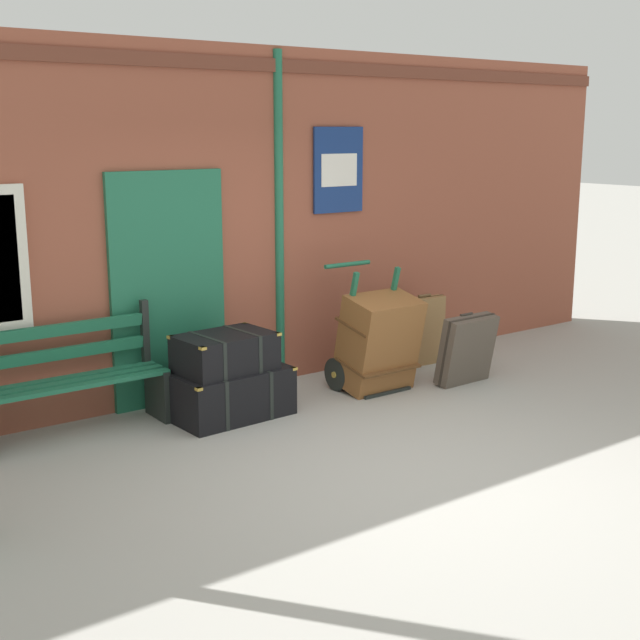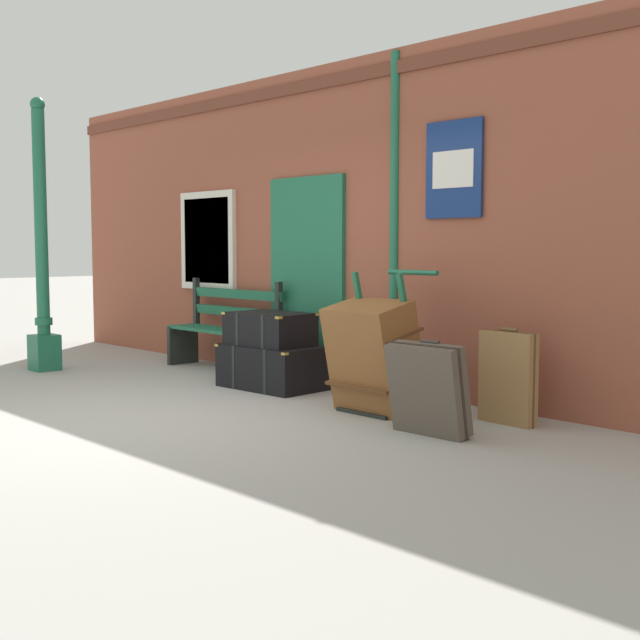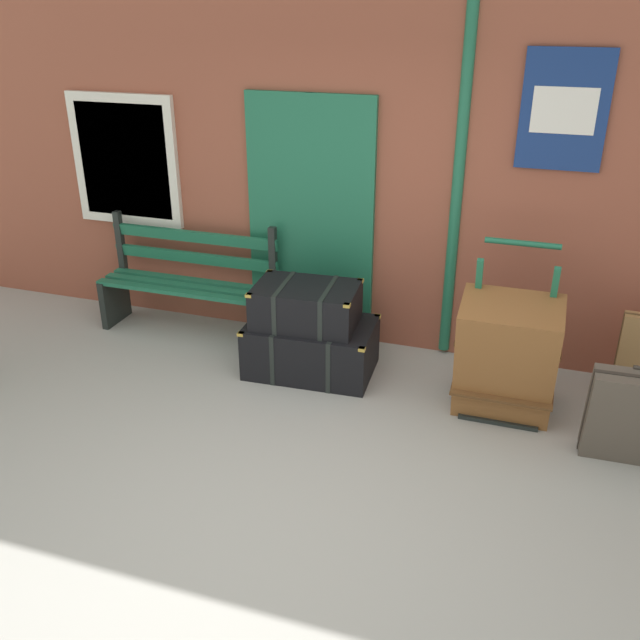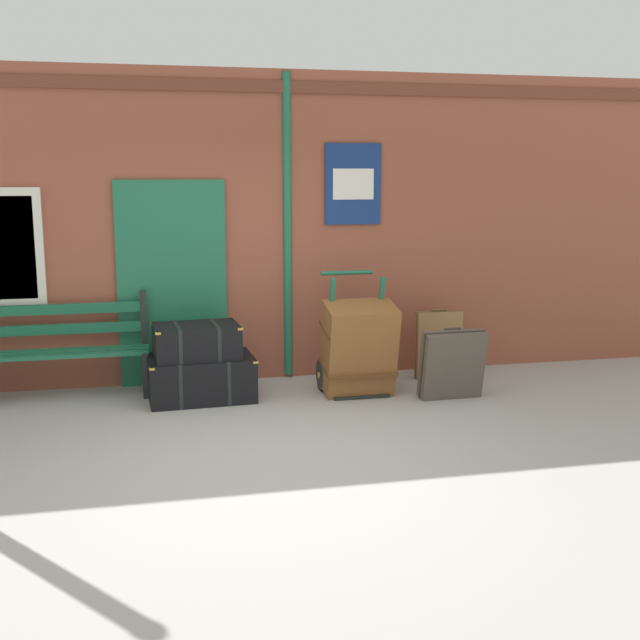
{
  "view_description": "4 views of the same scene",
  "coord_description": "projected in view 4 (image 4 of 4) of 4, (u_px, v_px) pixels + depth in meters",
  "views": [
    {
      "loc": [
        -3.95,
        -4.47,
        2.45
      ],
      "look_at": [
        0.52,
        1.63,
        0.77
      ],
      "focal_mm": 48.48,
      "sensor_mm": 36.0,
      "label": 1
    },
    {
      "loc": [
        5.93,
        -3.47,
        1.39
      ],
      "look_at": [
        0.18,
        1.91,
        0.69
      ],
      "focal_mm": 47.32,
      "sensor_mm": 36.0,
      "label": 2
    },
    {
      "loc": [
        1.28,
        -2.91,
        2.79
      ],
      "look_at": [
        -0.22,
        1.64,
        0.54
      ],
      "focal_mm": 38.87,
      "sensor_mm": 36.0,
      "label": 3
    },
    {
      "loc": [
        -0.83,
        -5.72,
        2.17
      ],
      "look_at": [
        0.86,
        1.88,
        0.72
      ],
      "focal_mm": 44.45,
      "sensor_mm": 36.0,
      "label": 4
    }
  ],
  "objects": [
    {
      "name": "platform_bench",
      "position": [
        65.0,
        352.0,
        7.71
      ],
      "size": [
        1.6,
        0.43,
        1.01
      ],
      "color": "#1E6647",
      "rests_on": "ground"
    },
    {
      "name": "porters_trolley",
      "position": [
        354.0,
        364.0,
        7.96
      ],
      "size": [
        0.71,
        0.67,
        1.18
      ],
      "color": "black",
      "rests_on": "ground"
    },
    {
      "name": "steamer_trunk_middle",
      "position": [
        196.0,
        341.0,
        7.58
      ],
      "size": [
        0.85,
        0.6,
        0.33
      ],
      "color": "black",
      "rests_on": "steamer_trunk_base"
    },
    {
      "name": "steamer_trunk_base",
      "position": [
        201.0,
        378.0,
        7.67
      ],
      "size": [
        1.04,
        0.7,
        0.43
      ],
      "color": "black",
      "rests_on": "ground"
    },
    {
      "name": "ground_plane",
      "position": [
        264.0,
        460.0,
        6.07
      ],
      "size": [
        60.0,
        60.0,
        0.0
      ],
      "primitive_type": "plane",
      "color": "#A3A099"
    },
    {
      "name": "brick_facade",
      "position": [
        223.0,
        228.0,
        8.26
      ],
      "size": [
        10.4,
        0.35,
        3.2
      ],
      "color": "brown",
      "rests_on": "ground"
    },
    {
      "name": "suitcase_umber",
      "position": [
        438.0,
        345.0,
        8.43
      ],
      "size": [
        0.5,
        0.15,
        0.76
      ],
      "color": "olive",
      "rests_on": "ground"
    },
    {
      "name": "suitcase_beige",
      "position": [
        452.0,
        364.0,
        7.65
      ],
      "size": [
        0.63,
        0.31,
        0.7
      ],
      "color": "#51473D",
      "rests_on": "ground"
    },
    {
      "name": "large_brown_trunk",
      "position": [
        359.0,
        348.0,
        7.76
      ],
      "size": [
        0.7,
        0.61,
        0.95
      ],
      "color": "brown",
      "rests_on": "ground"
    }
  ]
}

